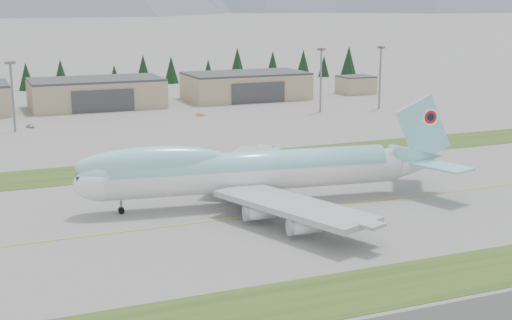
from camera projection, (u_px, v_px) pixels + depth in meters
name	position (u px, v px, depth m)	size (l,w,h in m)	color
ground	(317.00, 208.00, 137.04)	(7000.00, 7000.00, 0.00)	slate
grass_strip_near	(437.00, 277.00, 102.78)	(400.00, 14.00, 0.08)	#2E4719
grass_strip_far	(234.00, 161.00, 177.61)	(400.00, 18.00, 0.08)	#2E4719
taxiway_line_main	(317.00, 208.00, 137.04)	(400.00, 0.40, 0.02)	gold
boeing_747_freighter	(252.00, 170.00, 138.68)	(77.88, 66.43, 20.44)	white
hangar_center	(97.00, 93.00, 265.39)	(48.00, 26.60, 10.80)	tan
hangar_right	(246.00, 86.00, 287.79)	(48.00, 26.60, 10.80)	tan
control_shed	(356.00, 85.00, 305.09)	(14.00, 12.00, 7.60)	tan
floodlight_masts	(166.00, 75.00, 230.66)	(176.02, 6.13, 22.81)	slate
service_vehicle_a	(30.00, 128.00, 223.58)	(1.34, 3.33, 1.13)	silver
service_vehicle_b	(200.00, 116.00, 246.41)	(1.10, 3.13, 1.03)	gold
service_vehicle_c	(268.00, 101.00, 282.04)	(1.79, 4.41, 1.28)	#B0AFB4
conifer_belt	(118.00, 71.00, 329.25)	(266.46, 14.79, 16.71)	black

